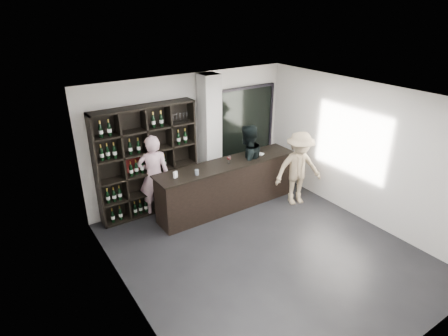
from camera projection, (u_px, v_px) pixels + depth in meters
floor at (264, 251)px, 7.04m from camera, size 5.00×5.50×0.01m
wine_shelf at (148, 161)px, 7.91m from camera, size 2.20×0.35×2.40m
structural_column at (210, 138)px, 8.49m from camera, size 0.40×0.40×2.90m
glass_panel at (246, 129)px, 9.29m from camera, size 1.60×0.08×2.10m
tasting_counter at (228, 185)px, 8.32m from camera, size 3.34×0.69×1.10m
taster_pink at (154, 176)px, 7.93m from camera, size 0.79×0.67×1.82m
taster_black at (247, 163)px, 8.55m from camera, size 0.96×0.79×1.81m
customer at (299, 169)px, 8.39m from camera, size 1.25×0.94×1.72m
wine_glass at (229, 159)px, 8.03m from camera, size 0.10×0.10×0.20m
spit_cup at (197, 172)px, 7.52m from camera, size 0.11×0.11×0.11m
napkin_stack at (260, 154)px, 8.53m from camera, size 0.17×0.17×0.02m
card_stand at (175, 175)px, 7.39m from camera, size 0.10×0.07×0.13m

